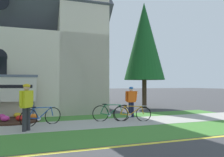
{
  "coord_description": "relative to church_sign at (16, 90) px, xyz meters",
  "views": [
    {
      "loc": [
        3.2,
        -7.71,
        1.71
      ],
      "look_at": [
        6.88,
        2.87,
        2.0
      ],
      "focal_mm": 35.6,
      "sensor_mm": 36.0,
      "label": 1
    }
  ],
  "objects": [
    {
      "name": "cyclist_in_blue_jersey",
      "position": [
        5.58,
        -1.14,
        -0.52
      ],
      "size": [
        0.63,
        0.27,
        1.57
      ],
      "color": "#191E38",
      "rests_on": "ground"
    },
    {
      "name": "flower_bed",
      "position": [
        0.01,
        -0.6,
        -1.34
      ],
      "size": [
        2.28,
        2.28,
        0.34
      ],
      "color": "#382319",
      "rests_on": "ground"
    },
    {
      "name": "church_building",
      "position": [
        -0.46,
        4.88,
        3.21
      ],
      "size": [
        11.95,
        11.54,
        13.49
      ],
      "color": "beige",
      "rests_on": "ground"
    },
    {
      "name": "bicycle_blue",
      "position": [
        5.11,
        -2.25,
        -1.07
      ],
      "size": [
        1.67,
        0.63,
        0.77
      ],
      "color": "black",
      "rests_on": "ground"
    },
    {
      "name": "bicycle_green",
      "position": [
        1.13,
        -1.95,
        -1.05
      ],
      "size": [
        1.66,
        0.7,
        0.82
      ],
      "color": "black",
      "rests_on": "ground"
    },
    {
      "name": "roadside_conifer",
      "position": [
        8.29,
        2.59,
        3.38
      ],
      "size": [
        2.9,
        2.9,
        7.63
      ],
      "color": "#3D2D1E",
      "rests_on": "ground"
    },
    {
      "name": "cyclist_in_green_jersey",
      "position": [
        0.59,
        -2.95,
        -0.41
      ],
      "size": [
        0.48,
        0.63,
        1.73
      ],
      "color": "#2D2D33",
      "rests_on": "ground"
    },
    {
      "name": "bicycle_red",
      "position": [
        4.21,
        -1.94,
        -1.05
      ],
      "size": [
        1.7,
        0.47,
        0.83
      ],
      "color": "black",
      "rests_on": "ground"
    },
    {
      "name": "church_sign",
      "position": [
        0.0,
        0.0,
        0.0
      ],
      "size": [
        2.03,
        0.27,
        2.17
      ],
      "color": "slate",
      "rests_on": "ground"
    }
  ]
}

